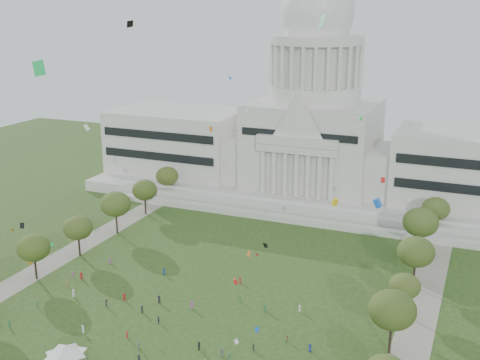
{
  "coord_description": "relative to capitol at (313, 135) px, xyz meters",
  "views": [
    {
      "loc": [
        57.46,
        -92.57,
        67.63
      ],
      "look_at": [
        0.0,
        45.0,
        24.0
      ],
      "focal_mm": 45.0,
      "sensor_mm": 36.0,
      "label": 1
    }
  ],
  "objects": [
    {
      "name": "row_tree_l_3",
      "position": [
        -44.09,
        -79.67,
        -14.09
      ],
      "size": [
        8.12,
        8.12,
        11.55
      ],
      "color": "black",
      "rests_on": "ground"
    },
    {
      "name": "kite_swarm",
      "position": [
        0.93,
        -105.46,
        10.35
      ],
      "size": [
        86.84,
        101.65,
        67.54
      ],
      "color": "green",
      "rests_on": "ground"
    },
    {
      "name": "row_tree_l_5",
      "position": [
        -45.22,
        -42.58,
        -13.88
      ],
      "size": [
        8.33,
        8.33,
        11.85
      ],
      "color": "black",
      "rests_on": "ground"
    },
    {
      "name": "row_tree_r_2",
      "position": [
        44.17,
        -96.15,
        -12.64
      ],
      "size": [
        9.55,
        9.55,
        13.58
      ],
      "color": "black",
      "rests_on": "ground"
    },
    {
      "name": "path_left",
      "position": [
        -48.0,
        -83.59,
        -22.28
      ],
      "size": [
        8.0,
        160.0,
        0.04
      ],
      "primitive_type": "cube",
      "color": "gray",
      "rests_on": "ground"
    },
    {
      "name": "person_10",
      "position": [
        18.59,
        -105.97,
        -21.54
      ],
      "size": [
        0.61,
        0.95,
        1.52
      ],
      "primitive_type": "imported",
      "rotation": [
        0.0,
        0.0,
        1.42
      ],
      "color": "#4C4C51",
      "rests_on": "ground"
    },
    {
      "name": "distant_crowd",
      "position": [
        -13.48,
        -99.08,
        -21.44
      ],
      "size": [
        61.79,
        40.44,
        1.9
      ],
      "color": "#B21E1E",
      "rests_on": "ground"
    },
    {
      "name": "person_0",
      "position": [
        29.27,
        -101.82,
        -21.42
      ],
      "size": [
        1.02,
        0.89,
        1.76
      ],
      "primitive_type": "imported",
      "rotation": [
        0.0,
        0.0,
        5.81
      ],
      "color": "navy",
      "rests_on": "ground"
    },
    {
      "name": "event_tent",
      "position": [
        -12.92,
        -125.21,
        -18.58
      ],
      "size": [
        9.97,
        9.97,
        4.79
      ],
      "color": "#4C4C4C",
      "rests_on": "ground"
    },
    {
      "name": "ground",
      "position": [
        0.0,
        -113.59,
        -22.3
      ],
      "size": [
        400.0,
        400.0,
        0.0
      ],
      "primitive_type": "plane",
      "color": "#2A461A",
      "rests_on": "ground"
    },
    {
      "name": "person_4",
      "position": [
        8.25,
        -110.01,
        -21.31
      ],
      "size": [
        0.64,
        1.16,
        1.97
      ],
      "primitive_type": "imported",
      "rotation": [
        0.0,
        0.0,
        4.71
      ],
      "color": "#26262B",
      "rests_on": "ground"
    },
    {
      "name": "row_tree_l_6",
      "position": [
        -46.87,
        -24.45,
        -14.02
      ],
      "size": [
        8.19,
        8.19,
        11.64
      ],
      "color": "black",
      "rests_on": "ground"
    },
    {
      "name": "capitol",
      "position": [
        0.0,
        0.0,
        0.0
      ],
      "size": [
        160.0,
        64.5,
        91.3
      ],
      "color": "beige",
      "rests_on": "ground"
    },
    {
      "name": "row_tree_r_5",
      "position": [
        43.49,
        -43.4,
        -12.37
      ],
      "size": [
        9.82,
        9.82,
        13.96
      ],
      "color": "black",
      "rests_on": "ground"
    },
    {
      "name": "person_2",
      "position": [
        23.92,
        -100.25,
        -21.51
      ],
      "size": [
        0.9,
        0.83,
        1.58
      ],
      "primitive_type": "imported",
      "rotation": [
        0.0,
        0.0,
        0.61
      ],
      "color": "olive",
      "rests_on": "ground"
    },
    {
      "name": "row_tree_l_4",
      "position": [
        -44.08,
        -61.17,
        -12.9
      ],
      "size": [
        9.29,
        9.29,
        13.21
      ],
      "color": "black",
      "rests_on": "ground"
    },
    {
      "name": "person_3",
      "position": [
        15.47,
        -111.12,
        -21.45
      ],
      "size": [
        0.58,
        1.1,
        1.7
      ],
      "primitive_type": "imported",
      "rotation": [
        0.0,
        0.0,
        4.7
      ],
      "color": "#33723F",
      "rests_on": "ground"
    },
    {
      "name": "row_tree_r_3",
      "position": [
        44.4,
        -79.1,
        -15.21
      ],
      "size": [
        7.01,
        7.01,
        9.98
      ],
      "color": "black",
      "rests_on": "ground"
    },
    {
      "name": "person_5",
      "position": [
        -4.87,
        -103.7,
        -21.47
      ],
      "size": [
        1.43,
        1.57,
        1.65
      ],
      "primitive_type": "imported",
      "rotation": [
        0.0,
        0.0,
        2.25
      ],
      "color": "#4C4C51",
      "rests_on": "ground"
    },
    {
      "name": "person_8",
      "position": [
        -19.81,
        -101.78,
        -21.36
      ],
      "size": [
        1.07,
        0.94,
        1.87
      ],
      "primitive_type": "imported",
      "rotation": [
        0.0,
        0.0,
        2.61
      ],
      "color": "#4C4C51",
      "rests_on": "ground"
    },
    {
      "name": "row_tree_r_4",
      "position": [
        44.76,
        -63.55,
        -13.01
      ],
      "size": [
        9.19,
        9.19,
        13.06
      ],
      "color": "black",
      "rests_on": "ground"
    },
    {
      "name": "row_tree_l_2",
      "position": [
        -45.04,
        -96.29,
        -13.79
      ],
      "size": [
        8.42,
        8.42,
        11.97
      ],
      "color": "black",
      "rests_on": "ground"
    },
    {
      "name": "row_tree_r_6",
      "position": [
        45.96,
        -25.46,
        -13.79
      ],
      "size": [
        8.42,
        8.42,
        11.97
      ],
      "color": "black",
      "rests_on": "ground"
    },
    {
      "name": "path_right",
      "position": [
        48.0,
        -83.59,
        -22.28
      ],
      "size": [
        8.0,
        160.0,
        0.04
      ],
      "primitive_type": "cube",
      "color": "gray",
      "rests_on": "ground"
    },
    {
      "name": "person_7",
      "position": [
        -11.43,
        -122.32,
        -21.44
      ],
      "size": [
        0.75,
        0.67,
        1.7
      ],
      "primitive_type": "imported",
      "rotation": [
        0.0,
        0.0,
        3.55
      ],
      "color": "silver",
      "rests_on": "ground"
    }
  ]
}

